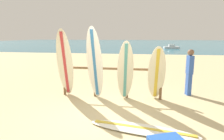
{
  "coord_description": "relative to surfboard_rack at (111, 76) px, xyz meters",
  "views": [
    {
      "loc": [
        0.8,
        -4.7,
        2.15
      ],
      "look_at": [
        -0.25,
        1.97,
        0.93
      ],
      "focal_mm": 30.13,
      "sensor_mm": 36.0,
      "label": 1
    }
  ],
  "objects": [
    {
      "name": "surfboard_leaning_left",
      "position": [
        -0.47,
        -0.36,
        0.48
      ],
      "size": [
        0.55,
        0.73,
        2.47
      ],
      "color": "white",
      "rests_on": "ground"
    },
    {
      "name": "surfboard_rack",
      "position": [
        0.0,
        0.0,
        0.0
      ],
      "size": [
        3.56,
        0.09,
        1.18
      ],
      "color": "brown",
      "rests_on": "ground"
    },
    {
      "name": "surfboard_leaning_far_left",
      "position": [
        -1.55,
        -0.3,
        0.45
      ],
      "size": [
        0.66,
        0.9,
        2.4
      ],
      "color": "silver",
      "rests_on": "ground"
    },
    {
      "name": "ocean_water",
      "position": [
        0.25,
        56.33,
        -0.75
      ],
      "size": [
        120.0,
        80.0,
        0.01
      ],
      "primitive_type": "cube",
      "color": "teal",
      "rests_on": "ground"
    },
    {
      "name": "ground_plane",
      "position": [
        0.25,
        -1.67,
        -0.75
      ],
      "size": [
        120.0,
        120.0,
        0.0
      ],
      "primitive_type": "plane",
      "color": "#CCB784"
    },
    {
      "name": "surfboard_leaning_center_left",
      "position": [
        0.55,
        -0.4,
        0.26
      ],
      "size": [
        0.63,
        0.86,
        2.03
      ],
      "color": "silver",
      "rests_on": "ground"
    },
    {
      "name": "surfboard_leaning_center",
      "position": [
        1.55,
        -0.26,
        0.18
      ],
      "size": [
        0.56,
        0.95,
        1.87
      ],
      "color": "silver",
      "rests_on": "ground"
    },
    {
      "name": "beachgoer_standing",
      "position": [
        2.79,
        0.69,
        0.18
      ],
      "size": [
        0.23,
        0.3,
        1.69
      ],
      "color": "#3359B2",
      "rests_on": "ground"
    },
    {
      "name": "small_boat_offshore",
      "position": [
        6.11,
        27.31,
        -0.5
      ],
      "size": [
        2.63,
        1.27,
        0.71
      ],
      "color": "silver",
      "rests_on": "ocean_water"
    },
    {
      "name": "surfboard_lying_on_sand",
      "position": [
        1.12,
        -2.29,
        -0.72
      ],
      "size": [
        2.6,
        0.96,
        0.08
      ],
      "color": "white",
      "rests_on": "ground"
    }
  ]
}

